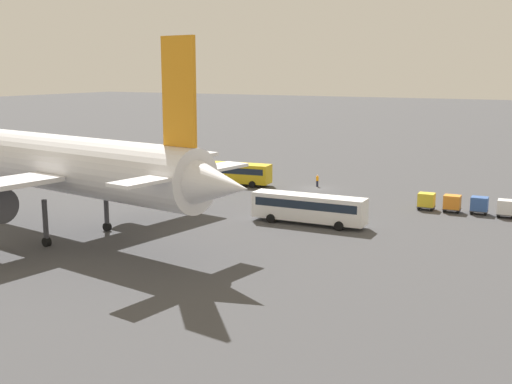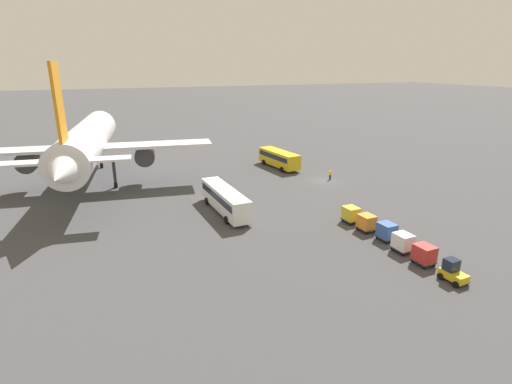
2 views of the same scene
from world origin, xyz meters
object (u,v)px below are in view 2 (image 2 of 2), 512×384
at_px(airplane, 87,143).
at_px(cargo_cart_white, 403,242).
at_px(baggage_tug, 453,272).
at_px(worker_person, 330,175).
at_px(cargo_cart_red, 424,254).
at_px(cargo_cart_orange, 367,222).
at_px(shuttle_bus_far, 225,198).
at_px(cargo_cart_yellow, 351,214).
at_px(cargo_cart_blue, 387,231).
at_px(shuttle_bus_near, 279,158).

relative_size(airplane, cargo_cart_white, 22.13).
xyz_separation_m(baggage_tug, worker_person, (33.37, -8.01, -0.07)).
height_order(worker_person, cargo_cart_red, cargo_cart_red).
bearing_deg(baggage_tug, cargo_cart_orange, -2.57).
height_order(shuttle_bus_far, worker_person, shuttle_bus_far).
height_order(cargo_cart_orange, cargo_cart_yellow, same).
relative_size(airplane, shuttle_bus_far, 3.58).
xyz_separation_m(airplane, cargo_cart_white, (-37.94, -30.14, -6.15)).
xyz_separation_m(shuttle_bus_far, cargo_cart_orange, (-12.63, -13.61, -0.77)).
relative_size(baggage_tug, cargo_cart_red, 1.19).
distance_m(cargo_cart_white, cargo_cart_blue, 3.05).
bearing_deg(cargo_cart_orange, cargo_cart_white, -178.98).
distance_m(airplane, cargo_cart_yellow, 42.03).
bearing_deg(worker_person, shuttle_bus_near, 21.53).
xyz_separation_m(worker_person, cargo_cart_yellow, (-17.81, 8.28, 0.32)).
bearing_deg(cargo_cart_yellow, worker_person, -24.93).
relative_size(shuttle_bus_near, cargo_cart_white, 5.28).
xyz_separation_m(cargo_cart_white, cargo_cart_yellow, (9.08, 0.21, 0.00)).
bearing_deg(shuttle_bus_far, baggage_tug, -153.53).
bearing_deg(shuttle_bus_far, worker_person, -71.59).
bearing_deg(worker_person, baggage_tug, 166.51).
distance_m(shuttle_bus_far, cargo_cart_red, 25.68).
height_order(airplane, shuttle_bus_far, airplane).
relative_size(baggage_tug, cargo_cart_blue, 1.19).
xyz_separation_m(worker_person, cargo_cart_orange, (-20.84, 8.18, 0.32)).
bearing_deg(airplane, baggage_tug, -137.49).
xyz_separation_m(cargo_cart_red, cargo_cart_yellow, (12.10, 0.19, 0.00)).
xyz_separation_m(baggage_tug, cargo_cart_orange, (12.53, 0.17, 0.25)).
bearing_deg(baggage_tug, shuttle_bus_near, -7.90).
xyz_separation_m(cargo_cart_red, cargo_cart_orange, (9.08, 0.09, 0.00)).
height_order(shuttle_bus_far, baggage_tug, shuttle_bus_far).
height_order(shuttle_bus_near, cargo_cart_blue, shuttle_bus_near).
distance_m(cargo_cart_blue, cargo_cart_orange, 3.06).
bearing_deg(shuttle_bus_near, cargo_cart_blue, 167.59).
distance_m(baggage_tug, cargo_cart_orange, 12.54).
bearing_deg(shuttle_bus_near, worker_person, -165.59).
bearing_deg(cargo_cart_yellow, cargo_cart_white, -178.67).
height_order(shuttle_bus_far, cargo_cart_blue, shuttle_bus_far).
relative_size(shuttle_bus_far, baggage_tug, 5.21).
distance_m(shuttle_bus_near, baggage_tug, 44.80).
bearing_deg(cargo_cart_yellow, shuttle_bus_near, -7.50).
height_order(cargo_cart_red, cargo_cart_white, same).
distance_m(worker_person, cargo_cart_blue, 25.08).
relative_size(shuttle_bus_near, baggage_tug, 4.45).
xyz_separation_m(airplane, cargo_cart_yellow, (-28.86, -29.93, -6.15)).
bearing_deg(cargo_cart_orange, airplane, 43.29).
height_order(airplane, worker_person, airplane).
relative_size(baggage_tug, cargo_cart_yellow, 1.19).
bearing_deg(cargo_cart_white, shuttle_bus_near, -5.42).
height_order(shuttle_bus_far, cargo_cart_orange, shuttle_bus_far).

